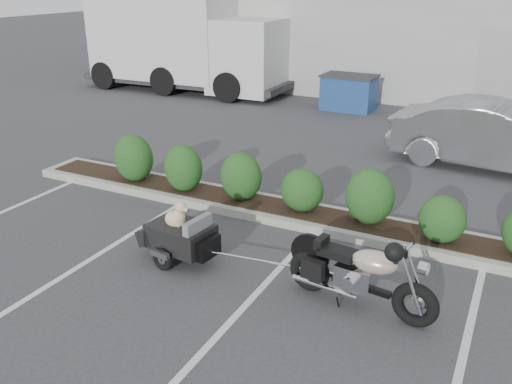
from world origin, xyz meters
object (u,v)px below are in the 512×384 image
at_px(delivery_truck, 186,42).
at_px(pet_trailer, 180,235).
at_px(motorcycle, 359,275).
at_px(sedan, 496,136).
at_px(dumpster, 349,92).

bearing_deg(delivery_truck, pet_trailer, -57.87).
bearing_deg(delivery_truck, motorcycle, -48.96).
distance_m(motorcycle, delivery_truck, 15.01).
xyz_separation_m(sedan, dumpster, (-4.65, 4.04, -0.18)).
bearing_deg(sedan, delivery_truck, 73.95).
xyz_separation_m(dumpster, delivery_truck, (-6.42, 0.40, 1.18)).
distance_m(motorcycle, dumpster, 11.31).
xyz_separation_m(motorcycle, delivery_truck, (-10.00, 11.13, 1.27)).
height_order(pet_trailer, sedan, sedan).
relative_size(dumpster, delivery_truck, 0.21).
distance_m(pet_trailer, delivery_truck, 13.31).
height_order(pet_trailer, dumpster, dumpster).
relative_size(sedan, delivery_truck, 0.56).
bearing_deg(motorcycle, pet_trailer, -173.22).
bearing_deg(sedan, motorcycle, 176.76).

